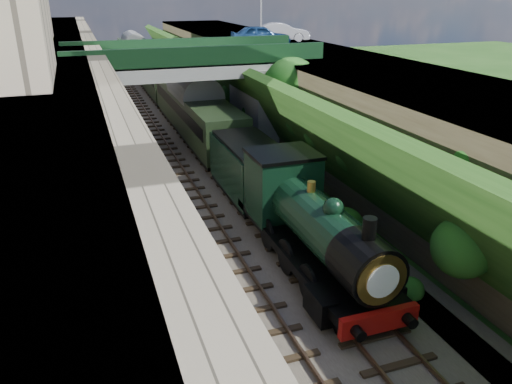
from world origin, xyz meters
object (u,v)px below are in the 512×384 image
at_px(tender, 250,172).
at_px(lamppost, 262,0).
at_px(road_bridge, 199,91).
at_px(car_blue, 261,36).
at_px(tree, 292,89).
at_px(car_silver, 282,32).
at_px(locomotive, 311,227).

bearing_deg(tender, lamppost, 68.29).
relative_size(road_bridge, car_blue, 3.42).
distance_m(lamppost, tender, 20.72).
bearing_deg(tree, car_silver, 70.91).
relative_size(lamppost, car_blue, 1.28).
relative_size(tree, car_silver, 1.42).
height_order(lamppost, car_blue, lamppost).
relative_size(road_bridge, tender, 2.67).
distance_m(car_silver, locomotive, 27.46).
relative_size(lamppost, car_silver, 1.29).
height_order(car_blue, locomotive, car_blue).
xyz_separation_m(tree, car_blue, (1.30, 9.40, 2.40)).
relative_size(car_silver, tender, 0.78).
bearing_deg(car_blue, tender, 165.31).
xyz_separation_m(locomotive, tender, (-0.00, 7.36, -0.27)).
xyz_separation_m(lamppost, locomotive, (-7.08, -25.14, -7.67)).
height_order(road_bridge, car_silver, car_silver).
bearing_deg(locomotive, tree, 70.16).
height_order(road_bridge, car_blue, car_blue).
bearing_deg(car_blue, tree, 179.14).
relative_size(road_bridge, car_silver, 3.44).
bearing_deg(car_silver, locomotive, 174.21).
bearing_deg(lamppost, locomotive, -105.73).
distance_m(road_bridge, lamppost, 12.14).
relative_size(tree, lamppost, 1.10).
distance_m(tree, car_blue, 9.79).
distance_m(road_bridge, tree, 6.47).
height_order(lamppost, locomotive, lamppost).
bearing_deg(tree, road_bridge, 140.47).
height_order(tree, tender, tree).
relative_size(car_blue, locomotive, 0.46).
bearing_deg(road_bridge, lamppost, 47.38).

